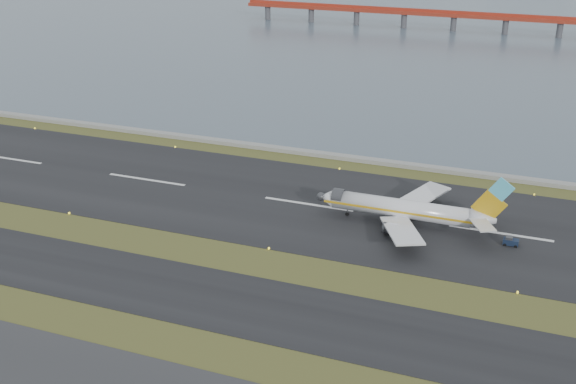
% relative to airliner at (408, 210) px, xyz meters
% --- Properties ---
extents(ground, '(1000.00, 1000.00, 0.00)m').
position_rel_airliner_xyz_m(ground, '(-21.94, -27.29, -3.46)').
color(ground, '#384D1B').
rests_on(ground, ground).
extents(taxiway_strip, '(1000.00, 18.00, 0.10)m').
position_rel_airliner_xyz_m(taxiway_strip, '(-21.94, -39.29, -3.41)').
color(taxiway_strip, black).
rests_on(taxiway_strip, ground).
extents(runway_strip, '(1000.00, 45.00, 0.10)m').
position_rel_airliner_xyz_m(runway_strip, '(-21.94, 2.71, -3.41)').
color(runway_strip, black).
rests_on(runway_strip, ground).
extents(seawall, '(1000.00, 2.50, 1.00)m').
position_rel_airliner_xyz_m(seawall, '(-21.94, 32.71, -2.96)').
color(seawall, gray).
rests_on(seawall, ground).
extents(red_pier, '(260.00, 5.00, 10.20)m').
position_rel_airliner_xyz_m(red_pier, '(-1.94, 222.71, 3.82)').
color(red_pier, '#A22E1B').
rests_on(red_pier, ground).
extents(airliner, '(38.52, 32.89, 12.80)m').
position_rel_airliner_xyz_m(airliner, '(0.00, 0.00, 0.00)').
color(airliner, white).
rests_on(airliner, ground).
extents(pushback_tug, '(2.88, 1.74, 1.83)m').
position_rel_airliner_xyz_m(pushback_tug, '(20.29, -1.90, -2.57)').
color(pushback_tug, '#131F36').
rests_on(pushback_tug, ground).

